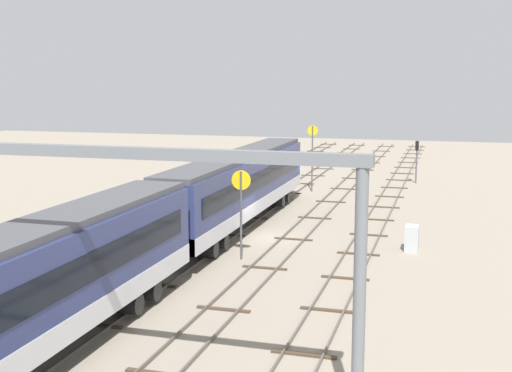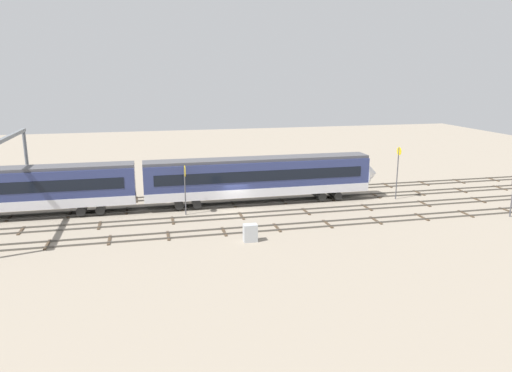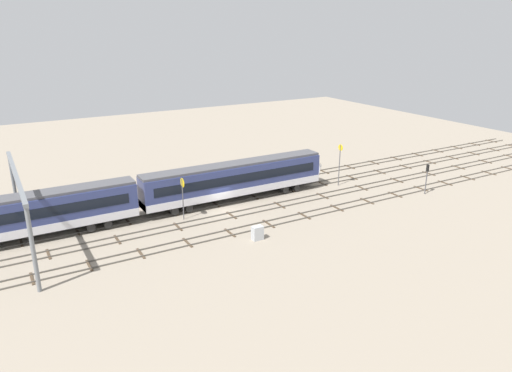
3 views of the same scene
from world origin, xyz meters
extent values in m
plane|color=gray|center=(0.00, 0.00, 0.00)|extent=(142.44, 142.44, 0.00)
cube|color=#59544C|center=(0.00, -7.22, 0.08)|extent=(126.44, 0.07, 0.16)
cube|color=#59544C|center=(0.00, -5.79, 0.08)|extent=(126.44, 0.07, 0.16)
cube|color=#473828|center=(-17.02, -6.51, 0.04)|extent=(0.24, 2.40, 0.08)
cube|color=#473828|center=(-12.16, -6.51, 0.04)|extent=(0.24, 2.40, 0.08)
cube|color=#473828|center=(-7.29, -6.51, 0.04)|extent=(0.24, 2.40, 0.08)
cube|color=#473828|center=(-2.43, -6.51, 0.04)|extent=(0.24, 2.40, 0.08)
cube|color=#473828|center=(2.43, -6.51, 0.04)|extent=(0.24, 2.40, 0.08)
cube|color=#473828|center=(7.29, -6.51, 0.04)|extent=(0.24, 2.40, 0.08)
cube|color=#473828|center=(12.16, -6.51, 0.04)|extent=(0.24, 2.40, 0.08)
cube|color=#473828|center=(17.02, -6.51, 0.04)|extent=(0.24, 2.40, 0.08)
cube|color=#473828|center=(21.88, -6.51, 0.04)|extent=(0.24, 2.40, 0.08)
cube|color=#473828|center=(26.75, -6.51, 0.04)|extent=(0.24, 2.40, 0.08)
cube|color=#473828|center=(31.61, -6.51, 0.04)|extent=(0.24, 2.40, 0.08)
cube|color=#473828|center=(36.47, -6.51, 0.04)|extent=(0.24, 2.40, 0.08)
cube|color=#473828|center=(41.34, -6.51, 0.04)|extent=(0.24, 2.40, 0.08)
cube|color=#473828|center=(46.20, -6.51, 0.04)|extent=(0.24, 2.40, 0.08)
cube|color=#473828|center=(51.06, -6.51, 0.04)|extent=(0.24, 2.40, 0.08)
cube|color=#473828|center=(55.92, -6.51, 0.04)|extent=(0.24, 2.40, 0.08)
cube|color=#473828|center=(60.79, -6.51, 0.04)|extent=(0.24, 2.40, 0.08)
cube|color=#59544C|center=(0.00, -2.89, 0.08)|extent=(126.44, 0.07, 0.16)
cube|color=#59544C|center=(0.00, -1.45, 0.08)|extent=(126.44, 0.07, 0.16)
cube|color=#473828|center=(-13.31, -2.17, 0.04)|extent=(0.24, 2.40, 0.08)
cube|color=#473828|center=(-6.65, -2.17, 0.04)|extent=(0.24, 2.40, 0.08)
cube|color=#473828|center=(0.00, -2.17, 0.04)|extent=(0.24, 2.40, 0.08)
cube|color=#473828|center=(6.65, -2.17, 0.04)|extent=(0.24, 2.40, 0.08)
cube|color=#473828|center=(13.31, -2.17, 0.04)|extent=(0.24, 2.40, 0.08)
cube|color=#473828|center=(19.96, -2.17, 0.04)|extent=(0.24, 2.40, 0.08)
cube|color=#473828|center=(26.62, -2.17, 0.04)|extent=(0.24, 2.40, 0.08)
cube|color=#473828|center=(33.27, -2.17, 0.04)|extent=(0.24, 2.40, 0.08)
cube|color=#473828|center=(39.93, -2.17, 0.04)|extent=(0.24, 2.40, 0.08)
cube|color=#473828|center=(46.58, -2.17, 0.04)|extent=(0.24, 2.40, 0.08)
cube|color=#473828|center=(53.24, -2.17, 0.04)|extent=(0.24, 2.40, 0.08)
cube|color=#473828|center=(59.89, -2.17, 0.04)|extent=(0.24, 2.40, 0.08)
cube|color=#59544C|center=(0.00, 1.45, 0.08)|extent=(126.44, 0.07, 0.16)
cube|color=#59544C|center=(0.00, 2.89, 0.08)|extent=(126.44, 0.07, 0.16)
cube|color=#473828|center=(-16.49, 2.17, 0.04)|extent=(0.24, 2.40, 0.08)
cube|color=#473828|center=(-10.99, 2.17, 0.04)|extent=(0.24, 2.40, 0.08)
cube|color=#473828|center=(-5.50, 2.17, 0.04)|extent=(0.24, 2.40, 0.08)
cube|color=#473828|center=(0.00, 2.17, 0.04)|extent=(0.24, 2.40, 0.08)
cube|color=#473828|center=(5.50, 2.17, 0.04)|extent=(0.24, 2.40, 0.08)
cube|color=#473828|center=(10.99, 2.17, 0.04)|extent=(0.24, 2.40, 0.08)
cube|color=#473828|center=(16.49, 2.17, 0.04)|extent=(0.24, 2.40, 0.08)
cube|color=#473828|center=(21.99, 2.17, 0.04)|extent=(0.24, 2.40, 0.08)
cube|color=#473828|center=(27.49, 2.17, 0.04)|extent=(0.24, 2.40, 0.08)
cube|color=#473828|center=(32.98, 2.17, 0.04)|extent=(0.24, 2.40, 0.08)
cube|color=#473828|center=(38.48, 2.17, 0.04)|extent=(0.24, 2.40, 0.08)
cube|color=#473828|center=(43.98, 2.17, 0.04)|extent=(0.24, 2.40, 0.08)
cube|color=#473828|center=(49.48, 2.17, 0.04)|extent=(0.24, 2.40, 0.08)
cube|color=#473828|center=(54.97, 2.17, 0.04)|extent=(0.24, 2.40, 0.08)
cube|color=#473828|center=(60.47, 2.17, 0.04)|extent=(0.24, 2.40, 0.08)
cube|color=#59544C|center=(0.00, 5.79, 0.08)|extent=(126.44, 0.07, 0.16)
cube|color=#59544C|center=(0.00, 7.22, 0.08)|extent=(126.44, 0.07, 0.16)
cube|color=#473828|center=(-15.17, 6.51, 0.04)|extent=(0.24, 2.40, 0.08)
cube|color=#473828|center=(-10.11, 6.51, 0.04)|extent=(0.24, 2.40, 0.08)
cube|color=#473828|center=(-5.06, 6.51, 0.04)|extent=(0.24, 2.40, 0.08)
cube|color=#473828|center=(0.00, 6.51, 0.04)|extent=(0.24, 2.40, 0.08)
cube|color=#473828|center=(5.06, 6.51, 0.04)|extent=(0.24, 2.40, 0.08)
cube|color=#473828|center=(10.11, 6.51, 0.04)|extent=(0.24, 2.40, 0.08)
cube|color=#473828|center=(15.17, 6.51, 0.04)|extent=(0.24, 2.40, 0.08)
cube|color=#473828|center=(20.23, 6.51, 0.04)|extent=(0.24, 2.40, 0.08)
cube|color=#473828|center=(25.29, 6.51, 0.04)|extent=(0.24, 2.40, 0.08)
cube|color=#473828|center=(30.34, 6.51, 0.04)|extent=(0.24, 2.40, 0.08)
cube|color=#473828|center=(35.40, 6.51, 0.04)|extent=(0.24, 2.40, 0.08)
cube|color=#473828|center=(40.46, 6.51, 0.04)|extent=(0.24, 2.40, 0.08)
cube|color=#473828|center=(45.52, 6.51, 0.04)|extent=(0.24, 2.40, 0.08)
cube|color=#473828|center=(50.57, 6.51, 0.04)|extent=(0.24, 2.40, 0.08)
cube|color=#473828|center=(55.63, 6.51, 0.04)|extent=(0.24, 2.40, 0.08)
cube|color=#473828|center=(60.69, 6.51, 0.04)|extent=(0.24, 2.40, 0.08)
cube|color=navy|center=(2.78, 2.17, 2.86)|extent=(24.00, 2.90, 3.60)
cube|color=silver|center=(2.78, 2.17, 1.51)|extent=(24.00, 2.94, 0.90)
cube|color=#4C4C51|center=(2.78, 2.17, 4.81)|extent=(24.00, 2.50, 0.30)
cube|color=black|center=(2.78, 0.71, 3.29)|extent=(22.00, 0.04, 1.10)
cube|color=black|center=(2.78, 3.63, 3.29)|extent=(22.00, 0.04, 1.10)
cylinder|color=black|center=(-5.80, 2.17, 0.61)|extent=(0.90, 2.70, 0.90)
cylinder|color=black|center=(-4.00, 2.17, 0.61)|extent=(0.90, 2.70, 0.90)
cylinder|color=black|center=(9.56, 2.17, 0.61)|extent=(0.90, 2.70, 0.90)
cylinder|color=black|center=(11.36, 2.17, 0.61)|extent=(0.90, 2.70, 0.90)
cube|color=navy|center=(-22.02, 2.17, 2.86)|extent=(24.00, 2.90, 3.60)
cube|color=silver|center=(-22.02, 2.17, 1.51)|extent=(24.00, 2.94, 0.90)
cube|color=#4C4C51|center=(-22.02, 2.17, 4.81)|extent=(24.00, 2.50, 0.30)
cube|color=black|center=(-22.02, 0.71, 3.29)|extent=(22.00, 0.04, 1.10)
cylinder|color=black|center=(-15.24, 2.17, 0.61)|extent=(0.90, 2.70, 0.90)
cylinder|color=black|center=(-13.44, 2.17, 0.61)|extent=(0.90, 2.70, 0.90)
cone|color=silver|center=(15.58, 2.17, 2.68)|extent=(1.60, 3.24, 3.24)
cylinder|color=slate|center=(-21.54, -9.02, 3.75)|extent=(0.36, 0.36, 7.50)
cube|color=slate|center=(-21.54, 0.23, 7.68)|extent=(0.40, 19.09, 0.35)
cylinder|color=#4C4C51|center=(-5.26, -0.44, 2.45)|extent=(0.12, 0.12, 4.90)
cylinder|color=yellow|center=(-5.22, -0.44, 4.42)|extent=(0.05, 1.07, 1.07)
cube|color=black|center=(-5.19, -0.44, 4.42)|extent=(0.02, 0.48, 0.12)
cylinder|color=#4C4C51|center=(17.97, 0.34, 2.89)|extent=(0.12, 0.12, 5.79)
cylinder|color=yellow|center=(18.01, 0.34, 5.39)|extent=(0.05, 0.90, 0.90)
cube|color=black|center=(18.04, 0.34, 5.39)|extent=(0.02, 0.40, 0.12)
cylinder|color=#4C4C51|center=(25.52, -8.22, 1.57)|extent=(0.14, 0.14, 3.13)
cube|color=black|center=(25.52, -8.22, 3.58)|extent=(0.20, 0.32, 0.90)
sphere|color=green|center=(25.63, -8.22, 3.78)|extent=(0.20, 0.20, 0.20)
sphere|color=#262626|center=(25.63, -8.22, 3.39)|extent=(0.20, 0.20, 0.20)
cube|color=#B2B7BC|center=(-0.68, -9.34, 0.74)|extent=(1.14, 0.77, 1.47)
cube|color=#333333|center=(-0.10, -9.34, 0.96)|extent=(0.02, 0.54, 0.24)
camera|label=1|loc=(-39.44, -11.25, 9.84)|focal=47.06mm
camera|label=2|loc=(-8.71, -46.21, 13.72)|focal=33.58mm
camera|label=3|loc=(-23.32, -48.18, 20.98)|focal=33.35mm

